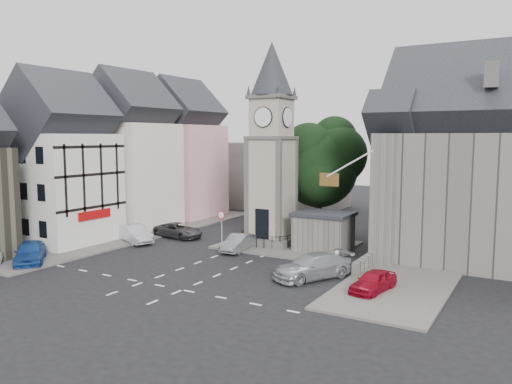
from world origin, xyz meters
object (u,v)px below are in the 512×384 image
Objects in this scene: clock_tower at (272,145)px; car_east_red at (373,282)px; stone_shelter at (323,232)px; pedestrian at (337,263)px; car_west_blue at (30,252)px.

clock_tower is 4.39× the size of car_east_red.
stone_shelter reaches higher than pedestrian.
clock_tower is at bearing 174.16° from stone_shelter.
stone_shelter is 0.93× the size of car_west_blue.
pedestrian is (19.50, 8.00, 0.01)m from car_west_blue.
car_west_blue reaches higher than car_east_red.
clock_tower is at bearing 2.36° from car_west_blue.
car_east_red is 3.93m from pedestrian.
stone_shelter is at bearing 138.79° from car_east_red.
clock_tower reaches higher than pedestrian.
car_west_blue is 23.31m from car_east_red.
stone_shelter is 6.41m from pedestrian.
clock_tower is 19.54m from car_west_blue.
clock_tower is at bearing -32.30° from pedestrian.
car_west_blue is at bearing -129.42° from clock_tower.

